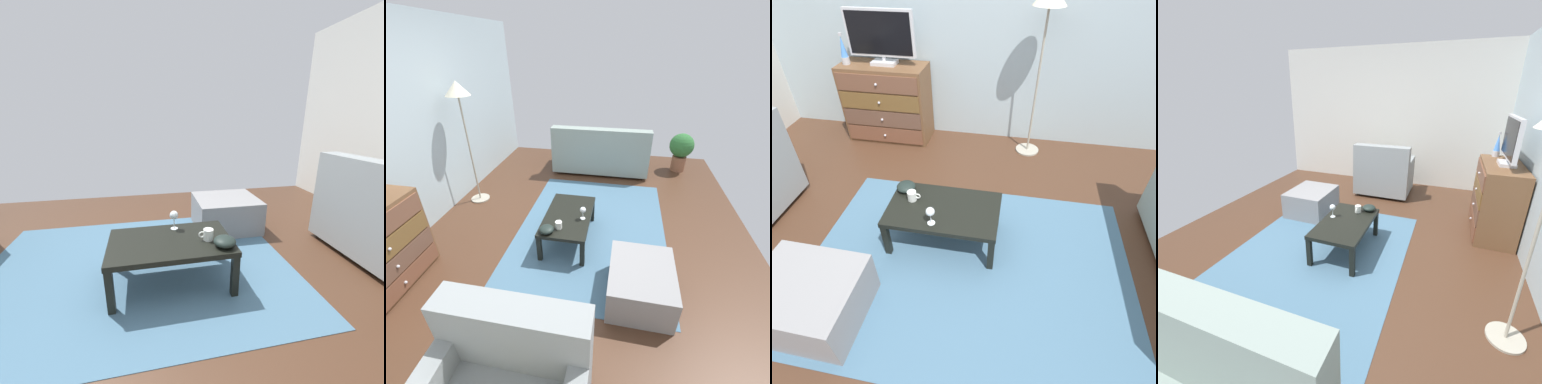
# 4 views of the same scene
# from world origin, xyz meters

# --- Properties ---
(ground_plane) EXTENTS (5.96, 4.50, 0.05)m
(ground_plane) POSITION_xyz_m (0.00, 0.00, -0.03)
(ground_plane) COLOR #492E1E
(wall_accent_rear) EXTENTS (5.96, 0.12, 2.51)m
(wall_accent_rear) POSITION_xyz_m (0.00, 2.01, 1.26)
(wall_accent_rear) COLOR #A8BBC2
(wall_accent_rear) RESTS_ON ground_plane
(area_rug) EXTENTS (2.60, 1.90, 0.01)m
(area_rug) POSITION_xyz_m (0.20, -0.20, 0.00)
(area_rug) COLOR #446881
(area_rug) RESTS_ON ground_plane
(coffee_table) EXTENTS (0.92, 0.55, 0.37)m
(coffee_table) POSITION_xyz_m (-0.05, 0.06, 0.32)
(coffee_table) COLOR black
(coffee_table) RESTS_ON ground_plane
(wine_glass) EXTENTS (0.07, 0.07, 0.16)m
(wine_glass) POSITION_xyz_m (-0.10, -0.13, 0.48)
(wine_glass) COLOR silver
(wine_glass) RESTS_ON coffee_table
(mug) EXTENTS (0.11, 0.08, 0.08)m
(mug) POSITION_xyz_m (-0.33, 0.11, 0.41)
(mug) COLOR silver
(mug) RESTS_ON coffee_table
(bowl_decorative) EXTENTS (0.16, 0.16, 0.07)m
(bowl_decorative) POSITION_xyz_m (-0.42, 0.22, 0.40)
(bowl_decorative) COLOR black
(bowl_decorative) RESTS_ON coffee_table
(couch_large) EXTENTS (0.85, 1.74, 0.88)m
(couch_large) POSITION_xyz_m (2.06, -0.12, 0.34)
(couch_large) COLOR #332319
(couch_large) RESTS_ON ground_plane
(ottoman) EXTENTS (0.71, 0.61, 0.37)m
(ottoman) POSITION_xyz_m (-0.79, -0.79, 0.18)
(ottoman) COLOR gray
(ottoman) RESTS_ON ground_plane
(standing_lamp) EXTENTS (0.32, 0.32, 1.75)m
(standing_lamp) POSITION_xyz_m (0.63, 1.65, 1.50)
(standing_lamp) COLOR #A59E8C
(standing_lamp) RESTS_ON ground_plane
(potted_plant) EXTENTS (0.44, 0.44, 0.72)m
(potted_plant) POSITION_xyz_m (2.33, -1.60, 0.43)
(potted_plant) COLOR brown
(potted_plant) RESTS_ON ground_plane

